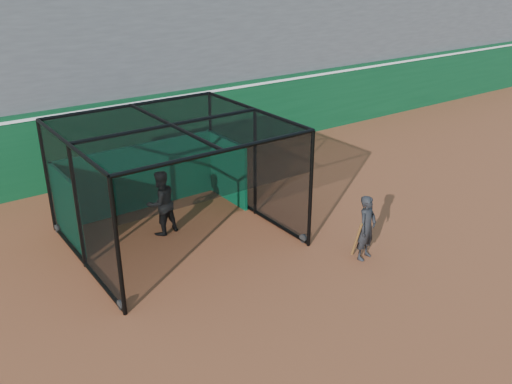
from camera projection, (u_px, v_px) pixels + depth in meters
ground at (277, 291)px, 11.69m from camera, size 120.00×120.00×0.00m
outfield_wall at (117, 137)px, 17.51m from camera, size 50.00×0.50×2.50m
grandstand at (66, 24)px, 19.05m from camera, size 50.00×7.85×8.95m
batting_cage at (175, 184)px, 13.35m from camera, size 4.96×4.66×2.99m
batter at (161, 203)px, 13.82m from camera, size 0.93×0.77×1.72m
on_deck_player at (366, 228)px, 12.67m from camera, size 0.66×0.51×1.60m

